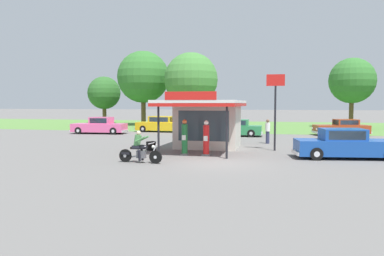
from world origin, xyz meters
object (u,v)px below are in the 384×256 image
(parked_car_back_row_left, at_px, (162,125))
(parked_car_second_row_spare, at_px, (100,126))
(gas_pump_nearside, at_px, (185,139))
(spare_tire_stack, at_px, (151,146))
(parked_car_back_row_centre_right, at_px, (232,128))
(bystander_admiring_sedan, at_px, (185,128))
(roadside_pole_sign, at_px, (275,99))
(featured_classic_sedan, at_px, (347,145))
(motorcycle_with_rider, at_px, (140,150))
(gas_pump_offside, at_px, (206,140))
(bystander_leaning_by_kiosk, at_px, (268,131))
(parked_car_back_row_right, at_px, (342,128))

(parked_car_back_row_left, distance_m, parked_car_second_row_spare, 6.23)
(gas_pump_nearside, relative_size, spare_tire_stack, 3.34)
(parked_car_back_row_left, distance_m, parked_car_back_row_centre_right, 8.10)
(bystander_admiring_sedan, bearing_deg, roadside_pole_sign, -36.91)
(parked_car_back_row_centre_right, distance_m, bystander_admiring_sedan, 5.41)
(gas_pump_nearside, xyz_separation_m, featured_classic_sedan, (8.65, 0.71, -0.21))
(motorcycle_with_rider, height_order, spare_tire_stack, motorcycle_with_rider)
(bystander_admiring_sedan, bearing_deg, gas_pump_offside, -68.32)
(bystander_leaning_by_kiosk, height_order, spare_tire_stack, bystander_leaning_by_kiosk)
(parked_car_back_row_right, bearing_deg, gas_pump_nearside, -124.05)
(parked_car_back_row_right, bearing_deg, parked_car_back_row_left, 179.57)
(motorcycle_with_rider, xyz_separation_m, parked_car_back_row_left, (-4.90, 19.14, 0.07))
(gas_pump_nearside, xyz_separation_m, gas_pump_offside, (1.23, -0.00, -0.02))
(parked_car_back_row_right, height_order, bystander_admiring_sedan, bystander_admiring_sedan)
(bystander_admiring_sedan, height_order, spare_tire_stack, bystander_admiring_sedan)
(parked_car_back_row_centre_right, relative_size, bystander_admiring_sedan, 3.12)
(parked_car_back_row_centre_right, xyz_separation_m, parked_car_second_row_spare, (-12.68, -0.27, 0.02))
(featured_classic_sedan, distance_m, parked_car_second_row_spare, 23.45)
(roadside_pole_sign, bearing_deg, motorcycle_with_rider, -135.12)
(gas_pump_nearside, distance_m, spare_tire_stack, 3.09)
(featured_classic_sedan, height_order, parked_car_back_row_left, parked_car_back_row_left)
(bystander_leaning_by_kiosk, bearing_deg, gas_pump_offside, -113.56)
(spare_tire_stack, bearing_deg, bystander_admiring_sedan, 86.58)
(bystander_leaning_by_kiosk, bearing_deg, featured_classic_sedan, -56.44)
(gas_pump_offside, height_order, parked_car_back_row_centre_right, gas_pump_offside)
(bystander_admiring_sedan, bearing_deg, parked_car_back_row_right, 29.79)
(gas_pump_nearside, height_order, parked_car_back_row_centre_right, gas_pump_nearside)
(gas_pump_offside, xyz_separation_m, parked_car_back_row_right, (9.48, 15.85, -0.23))
(bystander_admiring_sedan, bearing_deg, motorcycle_with_rider, -86.70)
(bystander_leaning_by_kiosk, bearing_deg, parked_car_second_row_spare, 161.32)
(motorcycle_with_rider, height_order, parked_car_back_row_left, parked_car_back_row_left)
(motorcycle_with_rider, bearing_deg, parked_car_back_row_centre_right, 80.90)
(featured_classic_sedan, bearing_deg, bystander_admiring_sedan, 144.19)
(parked_car_back_row_right, xyz_separation_m, bystander_leaning_by_kiosk, (-6.35, -8.68, 0.27))
(parked_car_back_row_centre_right, bearing_deg, parked_car_back_row_right, 17.45)
(featured_classic_sedan, relative_size, spare_tire_stack, 9.51)
(featured_classic_sedan, distance_m, bystander_leaning_by_kiosk, 7.76)
(gas_pump_nearside, xyz_separation_m, bystander_leaning_by_kiosk, (4.36, 7.17, 0.01))
(gas_pump_offside, bearing_deg, motorcycle_with_rider, -130.52)
(gas_pump_offside, xyz_separation_m, parked_car_back_row_left, (-7.61, 15.98, -0.17))
(gas_pump_nearside, bearing_deg, gas_pump_offside, -0.00)
(parked_car_back_row_centre_right, height_order, spare_tire_stack, parked_car_back_row_centre_right)
(parked_car_back_row_left, bearing_deg, parked_car_second_row_spare, -146.75)
(parked_car_back_row_centre_right, distance_m, spare_tire_stack, 11.81)
(parked_car_back_row_left, relative_size, bystander_leaning_by_kiosk, 3.20)
(motorcycle_with_rider, bearing_deg, spare_tire_stack, 102.81)
(gas_pump_nearside, relative_size, motorcycle_with_rider, 0.88)
(motorcycle_with_rider, xyz_separation_m, bystander_leaning_by_kiosk, (5.83, 10.33, 0.28))
(spare_tire_stack, bearing_deg, motorcycle_with_rider, -77.19)
(featured_classic_sedan, xyz_separation_m, roadside_pole_sign, (-3.73, 2.49, 2.48))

